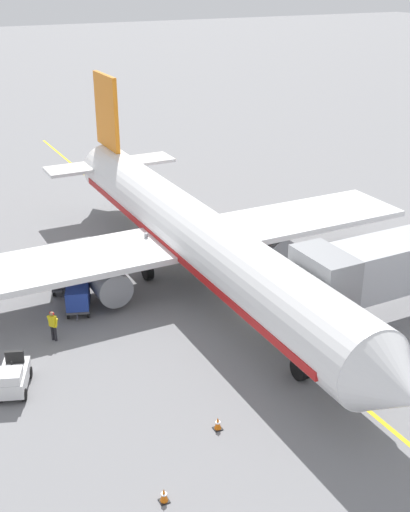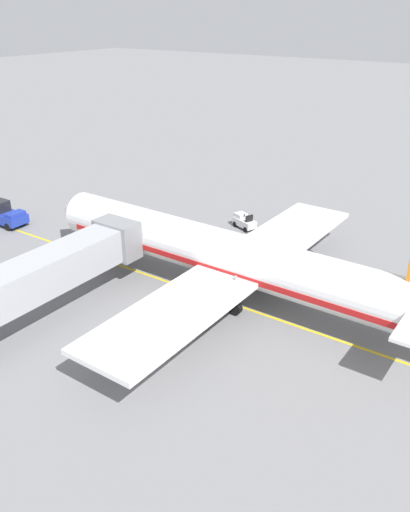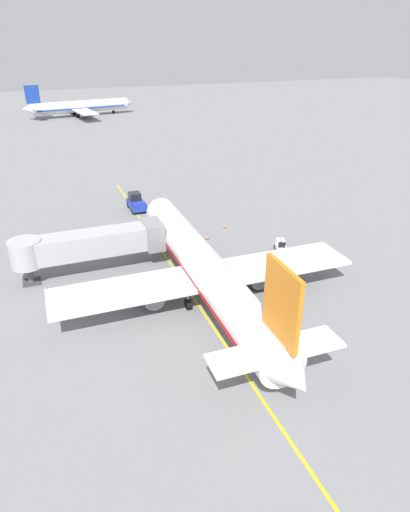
{
  "view_description": "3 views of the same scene",
  "coord_description": "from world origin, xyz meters",
  "px_view_note": "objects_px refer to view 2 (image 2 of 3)",
  "views": [
    {
      "loc": [
        17.09,
        32.16,
        17.77
      ],
      "look_at": [
        1.64,
        2.55,
        2.88
      ],
      "focal_mm": 45.42,
      "sensor_mm": 36.0,
      "label": 1
    },
    {
      "loc": [
        -29.23,
        -18.46,
        20.17
      ],
      "look_at": [
        -1.31,
        0.85,
        4.08
      ],
      "focal_mm": 36.86,
      "sensor_mm": 36.0,
      "label": 2
    },
    {
      "loc": [
        -12.54,
        -36.08,
        23.81
      ],
      "look_at": [
        1.84,
        1.62,
        3.67
      ],
      "focal_mm": 31.26,
      "sensor_mm": 36.0,
      "label": 3
    }
  ],
  "objects_px": {
    "safety_cone_nose_left": "(152,216)",
    "safety_cone_nose_right": "(148,233)",
    "parked_airliner": "(232,258)",
    "jet_bridge": "(48,272)",
    "ground_crew_wing_walker": "(261,236)",
    "baggage_tug_trailing": "(330,273)",
    "pushback_tractor": "(5,214)",
    "baggage_cart_second_in_train": "(305,259)",
    "baggage_cart_front": "(274,250)",
    "baggage_tug_lead": "(244,222)"
  },
  "relations": [
    {
      "from": "safety_cone_nose_left",
      "to": "safety_cone_nose_right",
      "type": "xyz_separation_m",
      "value": [
        -3.67,
        -2.65,
        0.0
      ]
    },
    {
      "from": "parked_airliner",
      "to": "jet_bridge",
      "type": "bearing_deg",
      "value": 137.26
    },
    {
      "from": "ground_crew_wing_walker",
      "to": "baggage_tug_trailing",
      "type": "bearing_deg",
      "value": -110.22
    },
    {
      "from": "safety_cone_nose_left",
      "to": "safety_cone_nose_right",
      "type": "height_order",
      "value": "same"
    },
    {
      "from": "parked_airliner",
      "to": "baggage_tug_trailing",
      "type": "relative_size",
      "value": 13.43
    },
    {
      "from": "baggage_tug_trailing",
      "to": "safety_cone_nose_left",
      "type": "distance_m",
      "value": 21.0
    },
    {
      "from": "parked_airliner",
      "to": "safety_cone_nose_right",
      "type": "height_order",
      "value": "parked_airliner"
    },
    {
      "from": "safety_cone_nose_left",
      "to": "pushback_tractor",
      "type": "bearing_deg",
      "value": 130.77
    },
    {
      "from": "ground_crew_wing_walker",
      "to": "safety_cone_nose_left",
      "type": "relative_size",
      "value": 2.86
    },
    {
      "from": "jet_bridge",
      "to": "ground_crew_wing_walker",
      "type": "height_order",
      "value": "jet_bridge"
    },
    {
      "from": "ground_crew_wing_walker",
      "to": "baggage_cart_second_in_train",
      "type": "bearing_deg",
      "value": -111.42
    },
    {
      "from": "jet_bridge",
      "to": "pushback_tractor",
      "type": "xyz_separation_m",
      "value": [
        9.07,
        17.73,
        -2.36
      ]
    },
    {
      "from": "parked_airliner",
      "to": "baggage_cart_front",
      "type": "distance_m",
      "value": 7.68
    },
    {
      "from": "pushback_tractor",
      "to": "baggage_tug_trailing",
      "type": "xyz_separation_m",
      "value": [
        7.25,
        -32.13,
        -0.39
      ]
    },
    {
      "from": "safety_cone_nose_left",
      "to": "baggage_tug_lead",
      "type": "bearing_deg",
      "value": -70.6
    },
    {
      "from": "pushback_tractor",
      "to": "safety_cone_nose_right",
      "type": "height_order",
      "value": "pushback_tractor"
    },
    {
      "from": "baggage_cart_second_in_train",
      "to": "safety_cone_nose_right",
      "type": "xyz_separation_m",
      "value": [
        -1.99,
        15.68,
        -0.66
      ]
    },
    {
      "from": "baggage_cart_front",
      "to": "ground_crew_wing_walker",
      "type": "xyz_separation_m",
      "value": [
        2.1,
        2.46,
        0.0
      ]
    },
    {
      "from": "baggage_tug_lead",
      "to": "safety_cone_nose_left",
      "type": "bearing_deg",
      "value": 109.4
    },
    {
      "from": "baggage_tug_lead",
      "to": "safety_cone_nose_left",
      "type": "height_order",
      "value": "baggage_tug_lead"
    },
    {
      "from": "parked_airliner",
      "to": "ground_crew_wing_walker",
      "type": "xyz_separation_m",
      "value": [
        9.43,
        2.7,
        -2.23
      ]
    },
    {
      "from": "baggage_cart_front",
      "to": "ground_crew_wing_walker",
      "type": "height_order",
      "value": "ground_crew_wing_walker"
    },
    {
      "from": "baggage_cart_front",
      "to": "ground_crew_wing_walker",
      "type": "relative_size",
      "value": 1.75
    },
    {
      "from": "baggage_tug_lead",
      "to": "safety_cone_nose_right",
      "type": "relative_size",
      "value": 4.69
    },
    {
      "from": "safety_cone_nose_left",
      "to": "jet_bridge",
      "type": "bearing_deg",
      "value": -161.05
    },
    {
      "from": "baggage_tug_lead",
      "to": "safety_cone_nose_right",
      "type": "height_order",
      "value": "baggage_tug_lead"
    },
    {
      "from": "baggage_tug_lead",
      "to": "baggage_tug_trailing",
      "type": "distance_m",
      "value": 12.86
    },
    {
      "from": "jet_bridge",
      "to": "parked_airliner",
      "type": "bearing_deg",
      "value": -42.74
    },
    {
      "from": "baggage_tug_trailing",
      "to": "safety_cone_nose_right",
      "type": "height_order",
      "value": "baggage_tug_trailing"
    },
    {
      "from": "baggage_cart_front",
      "to": "baggage_cart_second_in_train",
      "type": "bearing_deg",
      "value": -91.08
    },
    {
      "from": "parked_airliner",
      "to": "ground_crew_wing_walker",
      "type": "relative_size",
      "value": 22.03
    },
    {
      "from": "baggage_cart_second_in_train",
      "to": "safety_cone_nose_left",
      "type": "distance_m",
      "value": 18.42
    },
    {
      "from": "jet_bridge",
      "to": "baggage_tug_lead",
      "type": "xyz_separation_m",
      "value": [
        22.09,
        -2.9,
        -2.75
      ]
    },
    {
      "from": "ground_crew_wing_walker",
      "to": "safety_cone_nose_left",
      "type": "height_order",
      "value": "ground_crew_wing_walker"
    },
    {
      "from": "jet_bridge",
      "to": "baggage_tug_trailing",
      "type": "bearing_deg",
      "value": -41.41
    },
    {
      "from": "jet_bridge",
      "to": "ground_crew_wing_walker",
      "type": "relative_size",
      "value": 9.61
    },
    {
      "from": "ground_crew_wing_walker",
      "to": "safety_cone_nose_left",
      "type": "bearing_deg",
      "value": 92.12
    },
    {
      "from": "ground_crew_wing_walker",
      "to": "parked_airliner",
      "type": "bearing_deg",
      "value": -164.03
    },
    {
      "from": "baggage_cart_second_in_train",
      "to": "ground_crew_wing_walker",
      "type": "distance_m",
      "value": 5.9
    },
    {
      "from": "jet_bridge",
      "to": "baggage_cart_second_in_train",
      "type": "bearing_deg",
      "value": -34.76
    },
    {
      "from": "jet_bridge",
      "to": "safety_cone_nose_left",
      "type": "xyz_separation_m",
      "value": [
        18.79,
        6.45,
        -3.17
      ]
    },
    {
      "from": "parked_airliner",
      "to": "safety_cone_nose_right",
      "type": "relative_size",
      "value": 63.1
    },
    {
      "from": "baggage_cart_second_in_train",
      "to": "safety_cone_nose_right",
      "type": "bearing_deg",
      "value": 97.25
    },
    {
      "from": "baggage_tug_trailing",
      "to": "baggage_cart_second_in_train",
      "type": "height_order",
      "value": "baggage_tug_trailing"
    },
    {
      "from": "baggage_cart_second_in_train",
      "to": "ground_crew_wing_walker",
      "type": "height_order",
      "value": "ground_crew_wing_walker"
    },
    {
      "from": "jet_bridge",
      "to": "ground_crew_wing_walker",
      "type": "xyz_separation_m",
      "value": [
        19.27,
        -6.39,
        -2.51
      ]
    },
    {
      "from": "pushback_tractor",
      "to": "safety_cone_nose_right",
      "type": "distance_m",
      "value": 15.21
    },
    {
      "from": "safety_cone_nose_left",
      "to": "ground_crew_wing_walker",
      "type": "bearing_deg",
      "value": -87.88
    },
    {
      "from": "baggage_cart_front",
      "to": "baggage_cart_second_in_train",
      "type": "height_order",
      "value": "same"
    },
    {
      "from": "parked_airliner",
      "to": "ground_crew_wing_walker",
      "type": "height_order",
      "value": "parked_airliner"
    }
  ]
}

